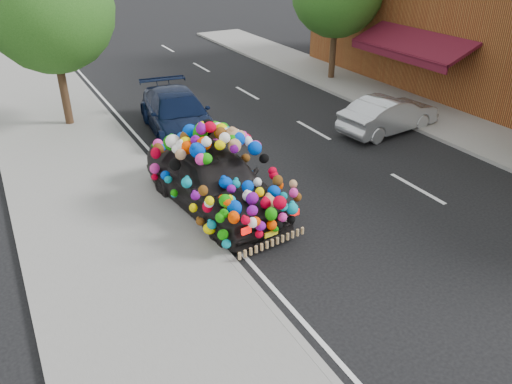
% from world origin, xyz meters
% --- Properties ---
extents(ground, '(100.00, 100.00, 0.00)m').
position_xyz_m(ground, '(0.00, 0.00, 0.00)').
color(ground, black).
rests_on(ground, ground).
extents(sidewalk, '(4.00, 60.00, 0.12)m').
position_xyz_m(sidewalk, '(-4.30, 0.00, 0.06)').
color(sidewalk, gray).
rests_on(sidewalk, ground).
extents(kerb, '(0.15, 60.00, 0.13)m').
position_xyz_m(kerb, '(-2.35, 0.00, 0.07)').
color(kerb, gray).
rests_on(kerb, ground).
extents(footpath_far, '(3.00, 40.00, 0.12)m').
position_xyz_m(footpath_far, '(8.20, 3.00, 0.06)').
color(footpath_far, gray).
rests_on(footpath_far, ground).
extents(lane_markings, '(6.00, 50.00, 0.01)m').
position_xyz_m(lane_markings, '(3.60, 0.00, 0.01)').
color(lane_markings, silver).
rests_on(lane_markings, ground).
extents(tree_near_sidewalk, '(4.20, 4.20, 6.13)m').
position_xyz_m(tree_near_sidewalk, '(-3.80, 9.50, 4.02)').
color(tree_near_sidewalk, '#332114').
rests_on(tree_near_sidewalk, ground).
extents(plush_art_car, '(2.79, 5.11, 2.25)m').
position_xyz_m(plush_art_car, '(-1.68, 1.67, 1.16)').
color(plush_art_car, black).
rests_on(plush_art_car, ground).
extents(navy_sedan, '(2.58, 5.10, 1.42)m').
position_xyz_m(navy_sedan, '(-0.64, 6.94, 0.71)').
color(navy_sedan, black).
rests_on(navy_sedan, ground).
extents(silver_hatchback, '(3.88, 1.71, 1.24)m').
position_xyz_m(silver_hatchback, '(5.78, 3.67, 0.62)').
color(silver_hatchback, '#AAACB1').
rests_on(silver_hatchback, ground).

